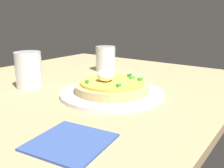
# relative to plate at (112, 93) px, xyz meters

# --- Properties ---
(dining_table) EXTENTS (1.12, 0.88, 0.02)m
(dining_table) POSITION_rel_plate_xyz_m (-0.03, 0.15, -0.02)
(dining_table) COLOR tan
(dining_table) RESTS_ON ground
(plate) EXTENTS (0.28, 0.28, 0.01)m
(plate) POSITION_rel_plate_xyz_m (0.00, 0.00, 0.00)
(plate) COLOR white
(plate) RESTS_ON dining_table
(pizza) EXTENTS (0.20, 0.20, 0.06)m
(pizza) POSITION_rel_plate_xyz_m (-0.00, 0.00, 0.02)
(pizza) COLOR tan
(pizza) RESTS_ON plate
(cup_near) EXTENTS (0.08, 0.08, 0.09)m
(cup_near) POSITION_rel_plate_xyz_m (0.24, 0.20, 0.04)
(cup_near) COLOR silver
(cup_near) RESTS_ON dining_table
(cup_far) EXTENTS (0.08, 0.08, 0.11)m
(cup_far) POSITION_rel_plate_xyz_m (-0.08, 0.24, 0.04)
(cup_far) COLOR silver
(cup_far) RESTS_ON dining_table
(napkin) EXTENTS (0.14, 0.14, 0.00)m
(napkin) POSITION_rel_plate_xyz_m (-0.25, -0.10, -0.00)
(napkin) COLOR #334C8F
(napkin) RESTS_ON dining_table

